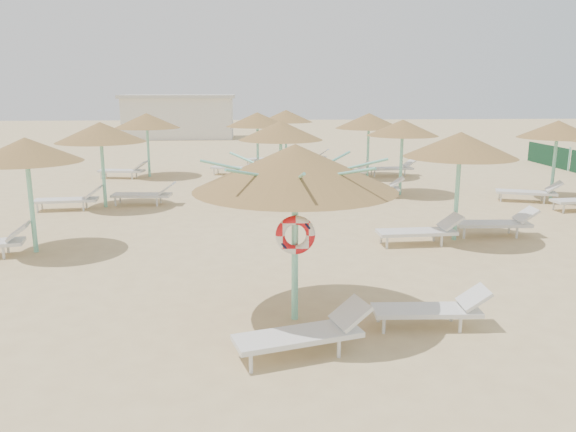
{
  "coord_description": "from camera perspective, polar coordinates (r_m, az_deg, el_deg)",
  "views": [
    {
      "loc": [
        -0.68,
        -8.73,
        3.73
      ],
      "look_at": [
        0.04,
        1.89,
        1.3
      ],
      "focal_mm": 35.0,
      "sensor_mm": 36.0,
      "label": 1
    }
  ],
  "objects": [
    {
      "name": "lounger_main_a",
      "position": [
        8.14,
        1.92,
        -11.73
      ],
      "size": [
        2.04,
        1.1,
        0.71
      ],
      "rotation": [
        0.0,
        0.0,
        0.28
      ],
      "color": "silver",
      "rests_on": "ground"
    },
    {
      "name": "service_hut",
      "position": [
        44.1,
        -10.97,
        9.91
      ],
      "size": [
        8.4,
        4.4,
        3.25
      ],
      "color": "silver",
      "rests_on": "ground"
    },
    {
      "name": "lounger_main_b",
      "position": [
        9.31,
        14.59,
        -9.08
      ],
      "size": [
        1.83,
        0.62,
        0.66
      ],
      "rotation": [
        0.0,
        0.0,
        -0.04
      ],
      "color": "silver",
      "rests_on": "ground"
    },
    {
      "name": "palapa_field",
      "position": [
        19.73,
        5.15,
        8.68
      ],
      "size": [
        20.72,
        17.72,
        2.71
      ],
      "color": "#7CD7BC",
      "rests_on": "ground"
    },
    {
      "name": "main_palapa",
      "position": [
        8.76,
        0.73,
        4.89
      ],
      "size": [
        3.22,
        3.22,
        2.89
      ],
      "color": "#7CD7BC",
      "rests_on": "ground"
    },
    {
      "name": "ground",
      "position": [
        9.52,
        0.52,
        -10.21
      ],
      "size": [
        120.0,
        120.0,
        0.0
      ],
      "primitive_type": "plane",
      "color": "#D1B67F",
      "rests_on": "ground"
    }
  ]
}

